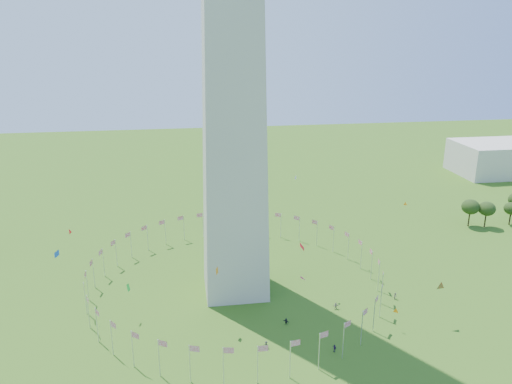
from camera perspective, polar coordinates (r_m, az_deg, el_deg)
flag_ring at (r=141.60m, az=-2.37°, el=-9.45°), size 80.24×80.24×9.00m
gov_building_east_a at (r=284.86m, az=26.59°, el=3.52°), size 50.00×30.00×16.00m
kites_aloft at (r=114.78m, az=5.16°, el=-8.93°), size 97.97×67.85×39.02m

